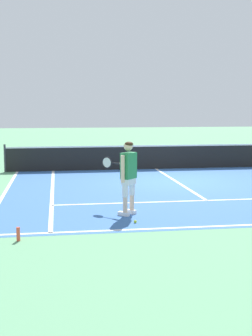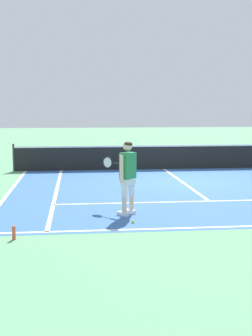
# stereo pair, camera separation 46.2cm
# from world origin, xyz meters

# --- Properties ---
(ground_plane) EXTENTS (80.00, 80.00, 0.00)m
(ground_plane) POSITION_xyz_m (0.00, 0.00, 0.00)
(ground_plane) COLOR #609E70
(court_inner_surface) EXTENTS (10.98, 9.42, 0.00)m
(court_inner_surface) POSITION_xyz_m (0.00, -1.43, 0.00)
(court_inner_surface) COLOR #3866A8
(court_inner_surface) RESTS_ON ground
(line_baseline) EXTENTS (10.98, 0.10, 0.01)m
(line_baseline) POSITION_xyz_m (0.00, -5.95, 0.00)
(line_baseline) COLOR white
(line_baseline) RESTS_ON ground
(line_service) EXTENTS (8.23, 0.10, 0.01)m
(line_service) POSITION_xyz_m (0.00, -3.32, 0.00)
(line_service) COLOR white
(line_service) RESTS_ON ground
(line_centre_service) EXTENTS (0.10, 6.40, 0.01)m
(line_centre_service) POSITION_xyz_m (0.00, -0.12, 0.00)
(line_centre_service) COLOR white
(line_centre_service) RESTS_ON ground
(line_singles_left) EXTENTS (0.10, 9.02, 0.01)m
(line_singles_left) POSITION_xyz_m (-4.12, -1.43, 0.00)
(line_singles_left) COLOR white
(line_singles_left) RESTS_ON ground
(line_doubles_left) EXTENTS (0.10, 9.02, 0.01)m
(line_doubles_left) POSITION_xyz_m (-5.49, -1.43, 0.00)
(line_doubles_left) COLOR white
(line_doubles_left) RESTS_ON ground
(tennis_net) EXTENTS (11.96, 0.08, 1.07)m
(tennis_net) POSITION_xyz_m (0.00, 3.08, 0.50)
(tennis_net) COLOR #333338
(tennis_net) RESTS_ON ground
(tennis_player) EXTENTS (0.77, 1.15, 1.71)m
(tennis_player) POSITION_xyz_m (-2.34, -4.62, 0.99)
(tennis_player) COLOR white
(tennis_player) RESTS_ON ground
(tennis_ball_near_feet) EXTENTS (0.07, 0.07, 0.07)m
(tennis_ball_near_feet) POSITION_xyz_m (-2.30, -5.42, 0.03)
(tennis_ball_near_feet) COLOR #CCE02D
(tennis_ball_near_feet) RESTS_ON ground
(water_bottle) EXTENTS (0.07, 0.07, 0.26)m
(water_bottle) POSITION_xyz_m (-4.70, -6.41, 0.13)
(water_bottle) COLOR #E04C38
(water_bottle) RESTS_ON ground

